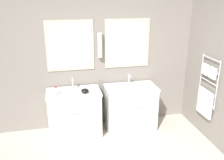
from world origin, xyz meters
name	(u,v)px	position (x,y,z in m)	size (l,w,h in m)	color
wall_back	(93,56)	(0.00, 1.88, 1.31)	(5.18, 0.16, 2.60)	gray
wall_right	(223,67)	(1.82, 0.84, 1.29)	(0.13, 3.78, 2.60)	gray
vanity_left	(75,113)	(-0.38, 1.53, 0.41)	(0.89, 0.58, 0.80)	white
vanity_right	(131,108)	(0.61, 1.53, 0.41)	(0.89, 0.58, 0.80)	white
faucet_left	(73,84)	(-0.38, 1.69, 0.89)	(0.17, 0.12, 0.19)	silver
faucet_right	(129,80)	(0.61, 1.69, 0.89)	(0.17, 0.12, 0.19)	silver
toiletry_bottle	(56,91)	(-0.66, 1.48, 0.86)	(0.06, 0.06, 0.15)	silver
amenity_bowl	(85,91)	(-0.20, 1.46, 0.83)	(0.13, 0.13, 0.08)	black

